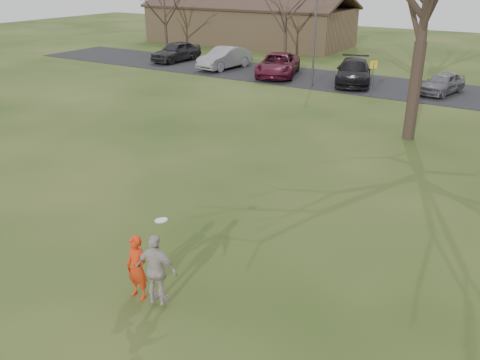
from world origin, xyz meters
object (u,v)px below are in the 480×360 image
at_px(car_4, 443,83).
at_px(building, 248,23).
at_px(car_3, 354,72).
at_px(car_1, 225,58).
at_px(lamp_post, 315,22).
at_px(car_0, 176,51).
at_px(player_defender, 137,267).
at_px(catching_play, 157,270).
at_px(car_2, 278,65).

xyz_separation_m(car_4, building, (-21.46, 13.30, 1.26)).
bearing_deg(car_3, car_1, 161.14).
bearing_deg(car_4, lamp_post, -149.90).
relative_size(car_0, lamp_post, 0.74).
bearing_deg(player_defender, car_0, 128.02).
relative_size(car_3, catching_play, 2.57).
xyz_separation_m(car_1, car_3, (10.09, -0.14, -0.02)).
height_order(car_4, catching_play, catching_play).
bearing_deg(car_2, car_1, 156.99).
bearing_deg(catching_play, car_3, 100.29).
relative_size(car_0, car_3, 0.87).
distance_m(car_1, car_3, 10.09).
bearing_deg(player_defender, lamp_post, 105.64).
relative_size(car_1, car_2, 0.87).
distance_m(car_1, catching_play, 28.91).
bearing_deg(lamp_post, car_2, 150.88).
xyz_separation_m(car_0, car_4, (20.73, -0.75, -0.15)).
height_order(car_1, lamp_post, lamp_post).
relative_size(car_0, car_1, 0.97).
distance_m(car_4, catching_play, 24.84).
distance_m(player_defender, car_4, 24.82).
xyz_separation_m(car_3, car_4, (5.54, 0.01, -0.13)).
height_order(car_2, building, building).
relative_size(car_1, building, 0.23).
bearing_deg(car_1, building, 120.72).
relative_size(car_2, catching_play, 2.66).
height_order(player_defender, car_2, car_2).
xyz_separation_m(building, lamp_post, (14.00, -15.50, 2.04)).
xyz_separation_m(car_0, car_2, (9.79, -1.01, -0.03)).
height_order(car_1, car_4, car_1).
relative_size(car_3, car_4, 1.42).
height_order(car_2, catching_play, catching_play).
xyz_separation_m(player_defender, lamp_post, (-5.78, 22.56, 3.19)).
bearing_deg(car_2, car_4, -16.81).
bearing_deg(car_4, player_defender, -80.24).
distance_m(car_3, lamp_post, 4.30).
distance_m(car_1, car_2, 4.71).
bearing_deg(car_0, car_3, 1.28).
xyz_separation_m(player_defender, car_3, (-3.86, 24.75, 0.03)).
bearing_deg(car_0, catching_play, -48.25).
height_order(car_3, building, building).
height_order(car_0, car_1, car_0).
height_order(building, lamp_post, lamp_post).
bearing_deg(car_3, player_defender, -99.17).
bearing_deg(car_1, car_3, 6.03).
relative_size(car_3, building, 0.26).
relative_size(car_0, car_2, 0.84).
height_order(car_1, building, building).
distance_m(car_2, catching_play, 26.48).
distance_m(car_0, car_2, 9.84).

